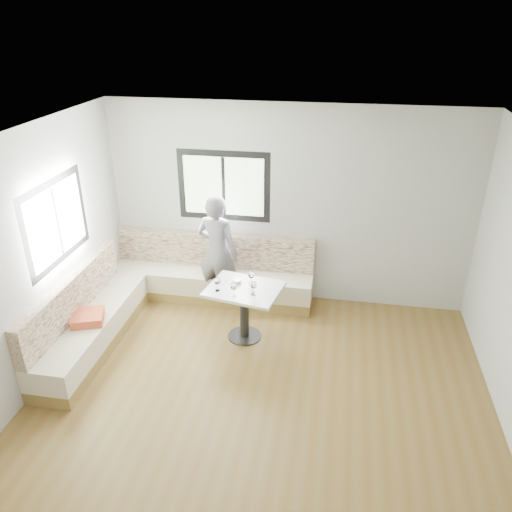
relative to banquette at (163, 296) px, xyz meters
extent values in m
cube|color=brown|center=(1.59, -1.63, -0.33)|extent=(5.00, 5.00, 0.01)
cube|color=white|center=(1.59, -1.63, 2.47)|extent=(5.00, 5.00, 0.01)
cube|color=#B7B7B2|center=(1.59, 0.87, 1.07)|extent=(5.00, 0.01, 2.80)
cube|color=#B7B7B2|center=(-0.91, -1.63, 1.07)|extent=(0.01, 5.00, 2.80)
cube|color=black|center=(0.69, 0.86, 1.32)|extent=(1.30, 0.02, 1.00)
cube|color=black|center=(-0.90, -0.73, 1.32)|extent=(0.02, 1.30, 1.00)
cube|color=olive|center=(0.54, 0.59, -0.25)|extent=(2.90, 0.55, 0.16)
cube|color=beige|center=(0.54, 0.59, -0.03)|extent=(2.90, 0.55, 0.29)
cube|color=#F3E6BE|center=(0.54, 0.80, 0.37)|extent=(2.90, 0.14, 0.50)
cube|color=olive|center=(-0.64, -0.81, -0.25)|extent=(0.55, 2.25, 0.16)
cube|color=beige|center=(-0.64, -0.81, -0.03)|extent=(0.55, 2.25, 0.29)
cube|color=#F3E6BE|center=(-0.84, -0.81, 0.37)|extent=(0.14, 2.25, 0.50)
cube|color=#B44134|center=(-0.60, -0.92, 0.17)|extent=(0.46, 0.46, 0.11)
cylinder|color=black|center=(1.19, -0.28, -0.32)|extent=(0.43, 0.43, 0.02)
cylinder|color=black|center=(1.19, -0.28, 0.01)|extent=(0.12, 0.12, 0.69)
cube|color=white|center=(1.19, -0.28, 0.38)|extent=(1.00, 0.84, 0.04)
imported|color=#5E5A65|center=(0.67, 0.47, 0.50)|extent=(0.69, 0.54, 1.66)
cylinder|color=white|center=(1.07, -0.16, 0.42)|extent=(0.11, 0.11, 0.05)
sphere|color=black|center=(1.09, -0.15, 0.43)|extent=(0.02, 0.02, 0.02)
sphere|color=black|center=(1.06, -0.15, 0.43)|extent=(0.02, 0.02, 0.02)
sphere|color=black|center=(1.08, -0.18, 0.43)|extent=(0.02, 0.02, 0.02)
cylinder|color=white|center=(0.88, -0.40, 0.40)|extent=(0.06, 0.06, 0.01)
cylinder|color=white|center=(0.88, -0.40, 0.44)|extent=(0.01, 0.01, 0.08)
ellipsoid|color=white|center=(0.88, -0.40, 0.53)|extent=(0.08, 0.08, 0.10)
cylinder|color=#450516|center=(0.88, -0.40, 0.51)|extent=(0.06, 0.06, 0.02)
cylinder|color=white|center=(1.11, -0.48, 0.40)|extent=(0.06, 0.06, 0.01)
cylinder|color=white|center=(1.11, -0.48, 0.44)|extent=(0.01, 0.01, 0.08)
ellipsoid|color=white|center=(1.11, -0.48, 0.53)|extent=(0.08, 0.08, 0.10)
cylinder|color=#450516|center=(1.11, -0.48, 0.51)|extent=(0.06, 0.06, 0.02)
cylinder|color=white|center=(1.34, -0.41, 0.40)|extent=(0.06, 0.06, 0.01)
cylinder|color=white|center=(1.34, -0.41, 0.44)|extent=(0.01, 0.01, 0.08)
ellipsoid|color=white|center=(1.34, -0.41, 0.53)|extent=(0.08, 0.08, 0.10)
cylinder|color=#450516|center=(1.34, -0.41, 0.51)|extent=(0.06, 0.06, 0.02)
cylinder|color=white|center=(1.26, -0.16, 0.40)|extent=(0.06, 0.06, 0.01)
cylinder|color=white|center=(1.26, -0.16, 0.44)|extent=(0.01, 0.01, 0.08)
ellipsoid|color=white|center=(1.26, -0.16, 0.53)|extent=(0.08, 0.08, 0.10)
cylinder|color=#450516|center=(1.26, -0.16, 0.51)|extent=(0.06, 0.06, 0.02)
camera|label=1|loc=(2.28, -5.54, 3.49)|focal=35.00mm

